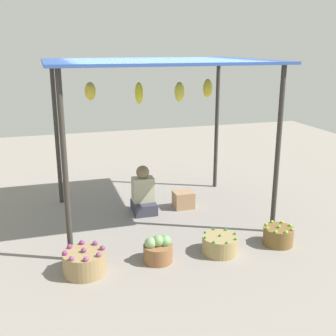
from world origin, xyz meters
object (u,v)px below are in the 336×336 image
at_px(vendor_person, 143,195).
at_px(basket_cabbages, 158,250).
at_px(wooden_crate_near_vendor, 183,200).
at_px(basket_green_chilies, 220,244).
at_px(basket_limes, 278,236).
at_px(basket_purple_onions, 85,262).

relative_size(vendor_person, basket_cabbages, 2.10).
height_order(basket_cabbages, wooden_crate_near_vendor, basket_cabbages).
bearing_deg(vendor_person, basket_green_chilies, -69.49).
bearing_deg(basket_limes, vendor_person, 131.80).
bearing_deg(vendor_person, wooden_crate_near_vendor, -0.96).
distance_m(basket_purple_onions, wooden_crate_near_vendor, 2.44).
bearing_deg(wooden_crate_near_vendor, basket_limes, -64.08).
distance_m(vendor_person, wooden_crate_near_vendor, 0.70).
relative_size(basket_limes, wooden_crate_near_vendor, 1.24).
relative_size(basket_cabbages, basket_green_chilies, 0.80).
distance_m(basket_cabbages, wooden_crate_near_vendor, 1.86).
xyz_separation_m(vendor_person, basket_green_chilies, (0.62, -1.66, -0.18)).
bearing_deg(basket_green_chilies, vendor_person, 110.51).
distance_m(basket_cabbages, basket_green_chilies, 0.83).
bearing_deg(basket_limes, basket_purple_onions, 179.82).
bearing_deg(basket_purple_onions, basket_cabbages, 1.06).
bearing_deg(basket_cabbages, basket_green_chilies, -1.70).
relative_size(vendor_person, basket_limes, 1.92).
bearing_deg(basket_limes, wooden_crate_near_vendor, 115.92).
xyz_separation_m(basket_green_chilies, wooden_crate_near_vendor, (0.06, 1.65, 0.02)).
bearing_deg(basket_cabbages, vendor_person, 82.63).
distance_m(basket_purple_onions, basket_cabbages, 0.92).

